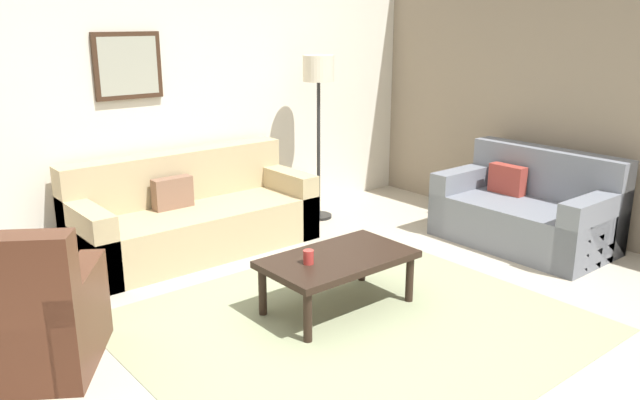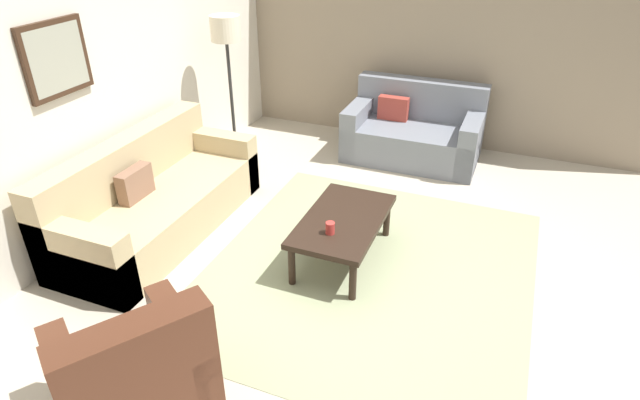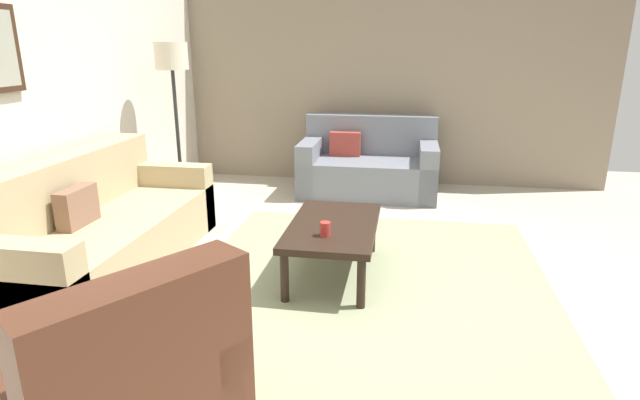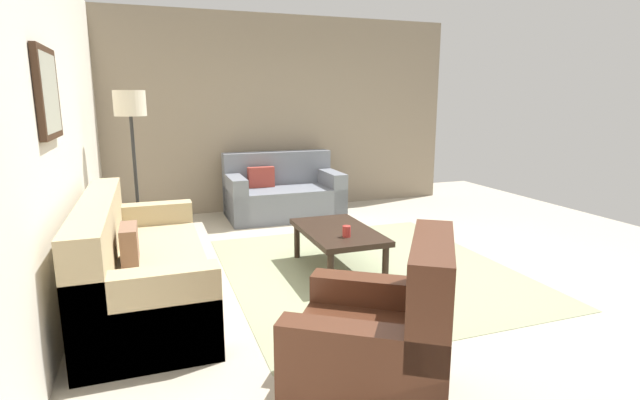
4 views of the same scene
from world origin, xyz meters
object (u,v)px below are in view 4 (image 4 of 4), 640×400
couch_main (133,270)px  coffee_table (338,234)px  cup (347,231)px  lamp_standing (131,120)px  framed_artwork (48,93)px  couch_loveseat (282,195)px  armchair_leather (385,353)px

couch_main → coffee_table: bearing=-83.5°
couch_main → cup: (-0.05, -1.81, 0.16)m
lamp_standing → framed_artwork: (-1.82, 0.44, 0.25)m
framed_artwork → coffee_table: bearing=-76.9°
couch_main → coffee_table: 1.84m
lamp_standing → couch_loveseat: bearing=-60.9°
lamp_standing → cup: bearing=-131.2°
lamp_standing → coffee_table: bearing=-125.9°
armchair_leather → lamp_standing: size_ratio=0.65×
armchair_leather → framed_artwork: 2.64m
couch_main → framed_artwork: (-0.31, 0.41, 1.37)m
armchair_leather → framed_artwork: framed_artwork is taller
couch_main → armchair_leather: 2.22m
armchair_leather → cup: size_ratio=11.09×
couch_main → framed_artwork: framed_artwork is taller
cup → framed_artwork: size_ratio=0.16×
couch_main → armchair_leather: (-1.81, -1.29, 0.01)m
couch_main → coffee_table: couch_main is taller
couch_loveseat → framed_artwork: bearing=141.1°
coffee_table → cup: size_ratio=11.00×
cup → framed_artwork: (-0.26, 2.21, 1.20)m
coffee_table → cup: cup is taller
couch_main → couch_loveseat: same height
armchair_leather → lamp_standing: lamp_standing is taller
framed_artwork → armchair_leather: bearing=-131.6°
armchair_leather → cup: armchair_leather is taller
couch_loveseat → cup: (-2.60, 0.10, 0.16)m
couch_main → couch_loveseat: (2.55, -1.90, 0.00)m
couch_loveseat → lamp_standing: bearing=119.1°
couch_main → lamp_standing: lamp_standing is taller
coffee_table → framed_artwork: bearing=103.1°
cup → framed_artwork: bearing=96.7°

